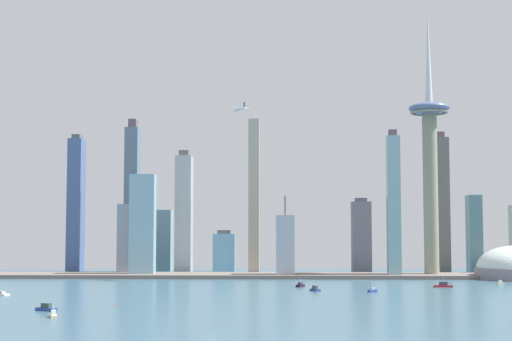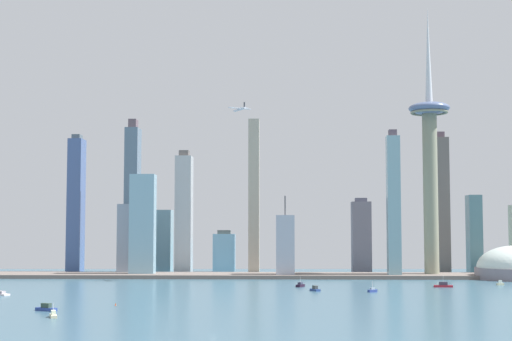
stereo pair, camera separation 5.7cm
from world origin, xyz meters
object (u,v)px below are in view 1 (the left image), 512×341
skyscraper_4 (394,206)px  skyscraper_6 (127,240)px  skyscraper_2 (474,235)px  boat_5 (443,285)px  boat_0 (1,294)px  skyscraper_5 (143,225)px  skyscraper_12 (76,204)px  channel_buoy_0 (116,304)px  boat_6 (300,285)px  skyscraper_3 (361,236)px  boat_2 (372,290)px  skyscraper_8 (184,214)px  skyscraper_10 (224,252)px  boat_4 (500,283)px  boat_3 (315,289)px  boat_7 (46,308)px  skyscraper_7 (254,197)px  boat_1 (53,315)px  airplane (240,109)px  observation_tower (430,150)px  skyscraper_13 (439,204)px  skyscraper_0 (164,241)px  skyscraper_9 (132,198)px  skyscraper_1 (285,246)px

skyscraper_4 → skyscraper_6: skyscraper_4 is taller
skyscraper_2 → boat_5: bearing=-111.5°
boat_0 → skyscraper_5: bearing=-72.5°
skyscraper_12 → channel_buoy_0: (138.17, -405.94, -81.54)m
skyscraper_2 → boat_6: bearing=-136.2°
skyscraper_3 → boat_6: skyscraper_3 is taller
boat_2 → skyscraper_8: bearing=89.7°
skyscraper_10 → boat_4: size_ratio=7.24×
boat_3 → boat_2: bearing=-129.0°
boat_2 → boat_7: size_ratio=0.59×
skyscraper_3 → skyscraper_8: size_ratio=0.62×
skyscraper_7 → boat_1: bearing=-103.9°
skyscraper_3 → boat_7: skyscraper_3 is taller
skyscraper_10 → skyscraper_12: (-182.44, -6.25, 58.52)m
boat_2 → airplane: (-118.35, 138.03, 174.54)m
skyscraper_3 → skyscraper_5: size_ratio=0.80×
boat_7 → boat_3: bearing=-112.4°
skyscraper_4 → skyscraper_7: skyscraper_7 is taller
skyscraper_5 → skyscraper_12: 141.50m
observation_tower → boat_3: (-134.55, -184.31, -136.94)m
skyscraper_2 → boat_1: skyscraper_2 is taller
skyscraper_4 → channel_buoy_0: 383.00m
skyscraper_3 → skyscraper_7: bearing=-158.8°
skyscraper_13 → airplane: (-230.37, -131.77, 94.52)m
skyscraper_0 → skyscraper_4: 287.16m
boat_7 → skyscraper_13: bearing=-103.4°
skyscraper_9 → skyscraper_10: size_ratio=3.63×
skyscraper_10 → skyscraper_12: size_ratio=0.30×
boat_1 → boat_5: size_ratio=0.82×
skyscraper_6 → boat_2: 337.29m
boat_3 → channel_buoy_0: boat_3 is taller
skyscraper_5 → boat_6: bearing=-39.1°
skyscraper_2 → boat_1: 571.02m
skyscraper_9 → boat_2: skyscraper_9 is taller
skyscraper_12 → skyscraper_1: bearing=-22.7°
skyscraper_7 → boat_3: 248.44m
skyscraper_7 → skyscraper_13: bearing=8.9°
skyscraper_0 → skyscraper_1: skyscraper_1 is taller
boat_2 → skyscraper_13: bearing=30.2°
skyscraper_7 → skyscraper_9: bearing=167.5°
skyscraper_8 → skyscraper_2: bearing=0.1°
skyscraper_2 → boat_5: size_ratio=5.43×
skyscraper_4 → skyscraper_1: bearing=177.3°
skyscraper_5 → skyscraper_6: bearing=128.0°
skyscraper_0 → skyscraper_1: 179.89m
skyscraper_1 → skyscraper_13: size_ratio=0.53×
skyscraper_1 → boat_4: skyscraper_1 is taller
airplane → skyscraper_9: bearing=14.2°
skyscraper_4 → boat_0: 411.70m
skyscraper_1 → boat_0: skyscraper_1 is taller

